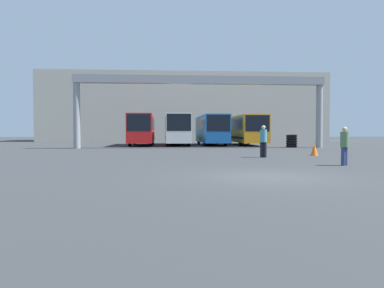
# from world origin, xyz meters

# --- Properties ---
(ground_plane) EXTENTS (200.00, 200.00, 0.00)m
(ground_plane) POSITION_xyz_m (0.00, 0.00, 0.00)
(ground_plane) COLOR #2D3033
(building_backdrop) EXTENTS (44.66, 12.00, 10.65)m
(building_backdrop) POSITION_xyz_m (0.00, 50.39, 5.32)
(building_backdrop) COLOR #B7B2A3
(building_backdrop) RESTS_ON ground
(overhead_gantry) EXTENTS (22.53, 0.80, 6.46)m
(overhead_gantry) POSITION_xyz_m (0.00, 21.65, 5.31)
(overhead_gantry) COLOR gray
(overhead_gantry) RESTS_ON ground
(bus_slot_0) EXTENTS (2.48, 10.39, 3.26)m
(bus_slot_0) POSITION_xyz_m (-5.70, 28.87, 1.88)
(bus_slot_0) COLOR red
(bus_slot_0) RESTS_ON ground
(bus_slot_1) EXTENTS (2.56, 12.29, 3.29)m
(bus_slot_1) POSITION_xyz_m (-1.90, 29.82, 1.90)
(bus_slot_1) COLOR silver
(bus_slot_1) RESTS_ON ground
(bus_slot_2) EXTENTS (2.49, 11.40, 3.21)m
(bus_slot_2) POSITION_xyz_m (1.90, 29.37, 1.85)
(bus_slot_2) COLOR #1959A5
(bus_slot_2) RESTS_ON ground
(bus_slot_3) EXTENTS (2.62, 11.30, 3.19)m
(bus_slot_3) POSITION_xyz_m (5.70, 29.32, 1.84)
(bus_slot_3) COLOR orange
(bus_slot_3) RESTS_ON ground
(pedestrian_near_right) EXTENTS (0.38, 0.38, 1.83)m
(pedestrian_near_right) POSITION_xyz_m (2.31, 9.01, 0.97)
(pedestrian_near_right) COLOR black
(pedestrian_near_right) RESTS_ON ground
(pedestrian_near_left) EXTENTS (0.35, 0.35, 1.68)m
(pedestrian_near_left) POSITION_xyz_m (4.43, 3.68, 0.89)
(pedestrian_near_left) COLOR navy
(pedestrian_near_left) RESTS_ON ground
(traffic_cone) EXTENTS (0.45, 0.45, 0.74)m
(traffic_cone) POSITION_xyz_m (5.88, 10.41, 0.37)
(traffic_cone) COLOR orange
(traffic_cone) RESTS_ON ground
(tire_stack) EXTENTS (1.04, 1.04, 1.20)m
(tire_stack) POSITION_xyz_m (8.71, 22.60, 0.60)
(tire_stack) COLOR black
(tire_stack) RESTS_ON ground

